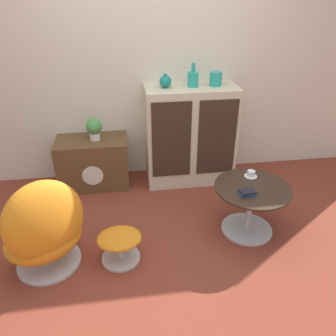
{
  "coord_description": "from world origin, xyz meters",
  "views": [
    {
      "loc": [
        -0.31,
        -1.96,
        1.97
      ],
      "look_at": [
        0.05,
        0.54,
        0.55
      ],
      "focal_mm": 35.0,
      "sensor_mm": 36.0,
      "label": 1
    }
  ],
  "objects": [
    {
      "name": "vase_inner_left",
      "position": [
        0.4,
        1.26,
        1.15
      ],
      "size": [
        0.11,
        0.11,
        0.23
      ],
      "color": "teal",
      "rests_on": "sideboard"
    },
    {
      "name": "book_stack",
      "position": [
        0.65,
        0.17,
        0.48
      ],
      "size": [
        0.13,
        0.1,
        0.04
      ],
      "color": "#1E478C",
      "rests_on": "coffee_table"
    },
    {
      "name": "egg_chair",
      "position": [
        -0.96,
        0.06,
        0.37
      ],
      "size": [
        0.79,
        0.78,
        0.81
      ],
      "color": "#B7B7BC",
      "rests_on": "ground_plane"
    },
    {
      "name": "wall_back",
      "position": [
        0.0,
        1.52,
        1.3
      ],
      "size": [
        6.4,
        0.06,
        2.6
      ],
      "color": "beige",
      "rests_on": "ground_plane"
    },
    {
      "name": "vase_leftmost",
      "position": [
        0.12,
        1.26,
        1.13
      ],
      "size": [
        0.12,
        0.12,
        0.14
      ],
      "color": "#147A75",
      "rests_on": "sideboard"
    },
    {
      "name": "coffee_table",
      "position": [
        0.74,
        0.27,
        0.29
      ],
      "size": [
        0.65,
        0.65,
        0.46
      ],
      "color": "#B7B7BC",
      "rests_on": "ground_plane"
    },
    {
      "name": "sideboard",
      "position": [
        0.39,
        1.26,
        0.53
      ],
      "size": [
        0.95,
        0.47,
        1.07
      ],
      "color": "beige",
      "rests_on": "ground_plane"
    },
    {
      "name": "potted_plant",
      "position": [
        -0.62,
        1.28,
        0.67
      ],
      "size": [
        0.17,
        0.17,
        0.23
      ],
      "color": "silver",
      "rests_on": "tv_console"
    },
    {
      "name": "teacup",
      "position": [
        0.78,
        0.44,
        0.49
      ],
      "size": [
        0.11,
        0.11,
        0.06
      ],
      "color": "white",
      "rests_on": "coffee_table"
    },
    {
      "name": "tv_console",
      "position": [
        -0.67,
        1.28,
        0.27
      ],
      "size": [
        0.74,
        0.44,
        0.54
      ],
      "color": "brown",
      "rests_on": "ground_plane"
    },
    {
      "name": "ottoman",
      "position": [
        -0.41,
        0.06,
        0.18
      ],
      "size": [
        0.36,
        0.32,
        0.26
      ],
      "color": "#B7B7BC",
      "rests_on": "ground_plane"
    },
    {
      "name": "ground_plane",
      "position": [
        0.0,
        0.0,
        0.0
      ],
      "size": [
        12.0,
        12.0,
        0.0
      ],
      "primitive_type": "plane",
      "color": "brown"
    },
    {
      "name": "vase_inner_right",
      "position": [
        0.64,
        1.26,
        1.14
      ],
      "size": [
        0.12,
        0.12,
        0.14
      ],
      "color": "teal",
      "rests_on": "sideboard"
    }
  ]
}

